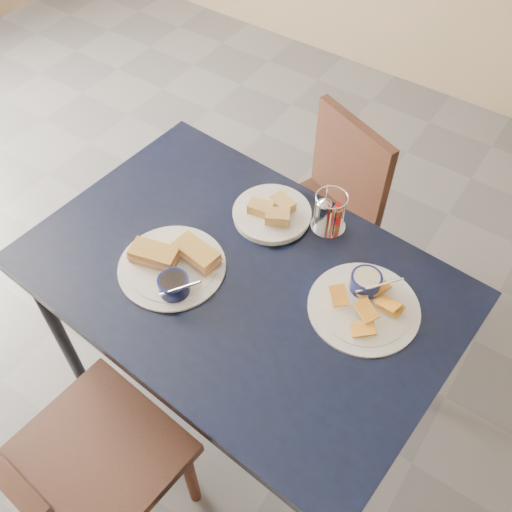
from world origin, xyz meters
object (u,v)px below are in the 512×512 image
Objects in this scene: sandwich_plate at (174,264)px; bread_basket at (272,213)px; chair_near at (67,471)px; plantain_plate at (365,300)px; condiment_caddy at (328,213)px; chair_far at (323,199)px; dining_table at (240,287)px.

sandwich_plate is 1.32× the size of bread_basket.
sandwich_plate is (-0.08, 0.58, 0.23)m from chair_near.
sandwich_plate is 1.03× the size of plantain_plate.
plantain_plate is at bearing 21.84° from sandwich_plate.
condiment_caddy is at bearing 22.70° from bread_basket.
chair_near is 1.15× the size of chair_far.
chair_near is at bearing -92.97° from bread_basket.
chair_near reaches higher than bread_basket.
chair_near is (-0.10, -0.67, -0.15)m from dining_table.
chair_far is 6.05× the size of condiment_caddy.
dining_table is 4.18× the size of plantain_plate.
plantain_plate reaches higher than dining_table.
dining_table is 0.70m from chair_far.
chair_near is 2.98× the size of plantain_plate.
bread_basket is (-0.40, 0.13, 0.00)m from plantain_plate.
condiment_caddy is (0.19, -0.35, 0.33)m from chair_far.
dining_table is 0.26m from bread_basket.
chair_far is at bearing 88.99° from chair_near.
dining_table is 0.21m from sandwich_plate.
bread_basket is (-0.05, 0.25, 0.08)m from dining_table.
bread_basket is at bearing -86.67° from chair_far.
chair_far is 0.75m from plantain_plate.
chair_near is 0.95m from bread_basket.
chair_near is 0.63m from sandwich_plate.
bread_basket is (0.05, 0.92, 0.23)m from chair_near.
chair_near is at bearing -91.01° from chair_far.
plantain_plate is (0.42, -0.54, 0.30)m from chair_far.
dining_table is 1.61× the size of chair_far.
plantain_plate is at bearing 18.66° from dining_table.
chair_far is at bearing 118.28° from condiment_caddy.
bread_basket is at bearing 87.03° from chair_near.
condiment_caddy is at bearing 54.79° from sandwich_plate.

